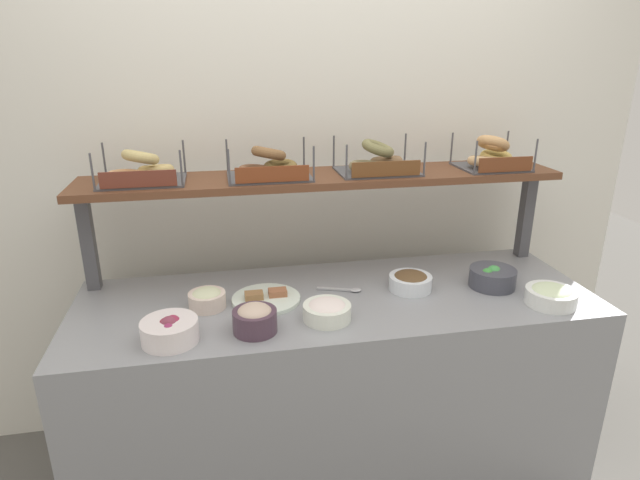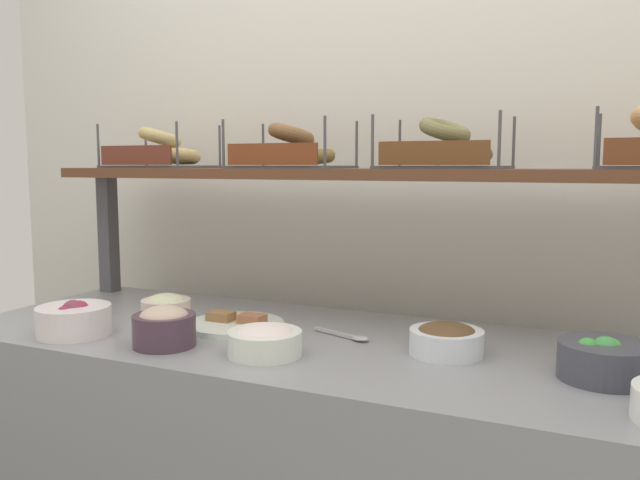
# 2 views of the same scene
# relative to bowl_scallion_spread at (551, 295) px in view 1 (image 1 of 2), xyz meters

# --- Properties ---
(ground_plane) EXTENTS (8.00, 8.00, 0.00)m
(ground_plane) POSITION_rel_bowl_scallion_spread_xyz_m (-0.78, 0.22, -0.89)
(ground_plane) COLOR #595651
(back_wall) EXTENTS (3.22, 0.06, 2.40)m
(back_wall) POSITION_rel_bowl_scallion_spread_xyz_m (-0.78, 0.77, 0.31)
(back_wall) COLOR silver
(back_wall) RESTS_ON ground_plane
(deli_counter) EXTENTS (2.02, 0.70, 0.85)m
(deli_counter) POSITION_rel_bowl_scallion_spread_xyz_m (-0.78, 0.22, -0.46)
(deli_counter) COLOR gray
(deli_counter) RESTS_ON ground_plane
(shelf_riser_left) EXTENTS (0.05, 0.05, 0.40)m
(shelf_riser_left) POSITION_rel_bowl_scallion_spread_xyz_m (-1.73, 0.49, 0.16)
(shelf_riser_left) COLOR #4C4C51
(shelf_riser_left) RESTS_ON deli_counter
(shelf_riser_right) EXTENTS (0.05, 0.05, 0.40)m
(shelf_riser_right) POSITION_rel_bowl_scallion_spread_xyz_m (0.17, 0.49, 0.16)
(shelf_riser_right) COLOR #4C4C51
(shelf_riser_right) RESTS_ON deli_counter
(upper_shelf) EXTENTS (1.98, 0.32, 0.03)m
(upper_shelf) POSITION_rel_bowl_scallion_spread_xyz_m (-0.78, 0.49, 0.38)
(upper_shelf) COLOR brown
(upper_shelf) RESTS_ON shelf_riser_left
(bowl_scallion_spread) EXTENTS (0.19, 0.19, 0.08)m
(bowl_scallion_spread) POSITION_rel_bowl_scallion_spread_xyz_m (0.00, 0.00, 0.00)
(bowl_scallion_spread) COLOR white
(bowl_scallion_spread) RESTS_ON deli_counter
(bowl_cream_cheese) EXTENTS (0.17, 0.17, 0.07)m
(bowl_cream_cheese) POSITION_rel_bowl_scallion_spread_xyz_m (-0.86, 0.05, -0.00)
(bowl_cream_cheese) COLOR white
(bowl_cream_cheese) RESTS_ON deli_counter
(bowl_veggie_mix) EXTENTS (0.19, 0.19, 0.09)m
(bowl_veggie_mix) POSITION_rel_bowl_scallion_spread_xyz_m (-0.14, 0.19, 0.00)
(bowl_veggie_mix) COLOR #434550
(bowl_veggie_mix) RESTS_ON deli_counter
(bowl_chocolate_spread) EXTENTS (0.17, 0.17, 0.08)m
(bowl_chocolate_spread) POSITION_rel_bowl_scallion_spread_xyz_m (-0.48, 0.23, -0.00)
(bowl_chocolate_spread) COLOR white
(bowl_chocolate_spread) RESTS_ON deli_counter
(bowl_beet_salad) EXTENTS (0.19, 0.19, 0.09)m
(bowl_beet_salad) POSITION_rel_bowl_scallion_spread_xyz_m (-1.40, -0.00, 0.00)
(bowl_beet_salad) COLOR white
(bowl_beet_salad) RESTS_ON deli_counter
(bowl_tuna_salad) EXTENTS (0.15, 0.15, 0.10)m
(bowl_tuna_salad) POSITION_rel_bowl_scallion_spread_xyz_m (-1.12, 0.01, 0.01)
(bowl_tuna_salad) COLOR #4A3443
(bowl_tuna_salad) RESTS_ON deli_counter
(bowl_potato_salad) EXTENTS (0.14, 0.14, 0.08)m
(bowl_potato_salad) POSITION_rel_bowl_scallion_spread_xyz_m (-1.28, 0.22, 0.00)
(bowl_potato_salad) COLOR silver
(bowl_potato_salad) RESTS_ON deli_counter
(serving_plate_white) EXTENTS (0.26, 0.26, 0.04)m
(serving_plate_white) POSITION_rel_bowl_scallion_spread_xyz_m (-1.06, 0.24, -0.03)
(serving_plate_white) COLOR white
(serving_plate_white) RESTS_ON deli_counter
(serving_spoon_near_plate) EXTENTS (0.17, 0.07, 0.01)m
(serving_spoon_near_plate) POSITION_rel_bowl_scallion_spread_xyz_m (-0.74, 0.26, -0.03)
(serving_spoon_near_plate) COLOR #B7B7BC
(serving_spoon_near_plate) RESTS_ON deli_counter
(bagel_basket_plain) EXTENTS (0.32, 0.25, 0.14)m
(bagel_basket_plain) POSITION_rel_bowl_scallion_spread_xyz_m (-1.50, 0.48, 0.44)
(bagel_basket_plain) COLOR #4C4C51
(bagel_basket_plain) RESTS_ON upper_shelf
(bagel_basket_cinnamon_raisin) EXTENTS (0.33, 0.26, 0.14)m
(bagel_basket_cinnamon_raisin) POSITION_rel_bowl_scallion_spread_xyz_m (-1.01, 0.47, 0.44)
(bagel_basket_cinnamon_raisin) COLOR #4C4C51
(bagel_basket_cinnamon_raisin) RESTS_ON upper_shelf
(bagel_basket_poppy) EXTENTS (0.33, 0.26, 0.14)m
(bagel_basket_poppy) POSITION_rel_bowl_scallion_spread_xyz_m (-0.56, 0.48, 0.44)
(bagel_basket_poppy) COLOR #4C4C51
(bagel_basket_poppy) RESTS_ON upper_shelf
(bagel_basket_sesame) EXTENTS (0.29, 0.25, 0.15)m
(bagel_basket_sesame) POSITION_rel_bowl_scallion_spread_xyz_m (-0.05, 0.47, 0.44)
(bagel_basket_sesame) COLOR #4C4C51
(bagel_basket_sesame) RESTS_ON upper_shelf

